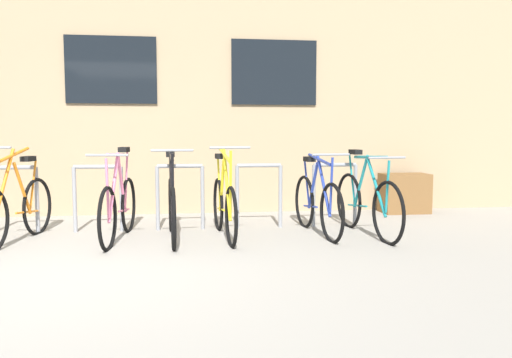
{
  "coord_description": "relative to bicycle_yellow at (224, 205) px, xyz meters",
  "views": [
    {
      "loc": [
        1.12,
        -4.45,
        1.21
      ],
      "look_at": [
        1.91,
        1.6,
        0.66
      ],
      "focal_mm": 35.34,
      "sensor_mm": 36.0,
      "label": 1
    }
  ],
  "objects": [
    {
      "name": "bike_rack",
      "position": [
        -1.52,
        0.53,
        0.13
      ],
      "size": [
        6.61,
        0.05,
        0.83
      ],
      "color": "gray",
      "rests_on": "ground"
    },
    {
      "name": "bicycle_teal",
      "position": [
        1.7,
        -0.07,
        0.01
      ],
      "size": [
        0.44,
        1.76,
        1.03
      ],
      "color": "black",
      "rests_on": "ground"
    },
    {
      "name": "bicycle_yellow",
      "position": [
        0.0,
        0.0,
        0.0
      ],
      "size": [
        0.44,
        1.66,
        1.09
      ],
      "color": "black",
      "rests_on": "ground"
    },
    {
      "name": "planter_box",
      "position": [
        2.87,
        1.48,
        -0.08
      ],
      "size": [
        0.7,
        0.44,
        0.6
      ],
      "primitive_type": "cube",
      "color": "brown",
      "rests_on": "ground"
    },
    {
      "name": "bicycle_orange",
      "position": [
        -2.31,
        -0.0,
        0.01
      ],
      "size": [
        0.46,
        1.69,
        1.1
      ],
      "color": "black",
      "rests_on": "ground"
    },
    {
      "name": "storefront_building",
      "position": [
        -1.51,
        5.0,
        2.59
      ],
      "size": [
        28.0,
        6.38,
        5.94
      ],
      "color": "tan",
      "rests_on": "ground"
    },
    {
      "name": "bicycle_blue",
      "position": [
        1.13,
        0.05,
        -0.0
      ],
      "size": [
        0.44,
        1.64,
        1.01
      ],
      "color": "black",
      "rests_on": "ground"
    },
    {
      "name": "ground_plane",
      "position": [
        -1.51,
        -1.37,
        -0.38
      ],
      "size": [
        42.0,
        42.0,
        0.0
      ],
      "primitive_type": "plane",
      "color": "#9E998E"
    },
    {
      "name": "bicycle_black",
      "position": [
        -0.6,
        -0.02,
        0.0
      ],
      "size": [
        0.44,
        1.73,
        1.07
      ],
      "color": "black",
      "rests_on": "ground"
    },
    {
      "name": "bicycle_pink",
      "position": [
        -1.2,
        0.01,
        0.01
      ],
      "size": [
        0.44,
        1.69,
        1.07
      ],
      "color": "black",
      "rests_on": "ground"
    }
  ]
}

